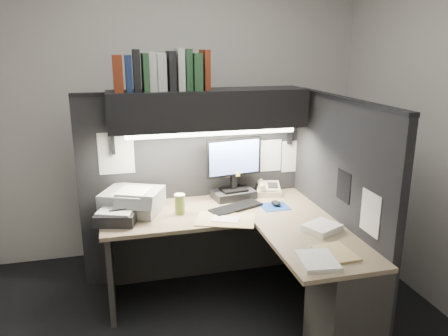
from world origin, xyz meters
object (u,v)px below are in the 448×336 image
Objects in this scene: desk at (274,272)px; printer at (133,201)px; telephone at (268,189)px; overhead_shelf at (208,109)px; keyboard at (236,208)px; monitor at (234,175)px; notebook_stack at (116,217)px; coffee_cup at (180,205)px.

printer is at bearing 143.81° from desk.
printer is (-1.17, -0.13, 0.04)m from telephone.
telephone is at bearing 73.54° from desk.
keyboard is at bearing -53.09° from overhead_shelf.
monitor is 0.36m from telephone.
printer is at bearing -173.27° from overhead_shelf.
keyboard is at bearing -130.31° from telephone.
notebook_stack is at bearing -152.83° from telephone.
monitor is at bearing 31.11° from printer.
telephone is at bearing 30.96° from printer.
monitor reaches higher than notebook_stack.
coffee_cup is at bearing 156.63° from keyboard.
overhead_shelf is at bearing -161.42° from telephone.
keyboard is 1.54× the size of notebook_stack.
notebook_stack is (-1.29, -0.33, 0.00)m from telephone.
printer is (-0.93, 0.68, 0.37)m from desk.
monitor is 0.32m from keyboard.
overhead_shelf reaches higher than notebook_stack.
overhead_shelf reaches higher than printer.
keyboard is at bearing 3.23° from notebook_stack.
keyboard is at bearing -110.33° from monitor.
overhead_shelf is 0.93m from printer.
desk is at bearing -98.20° from keyboard.
telephone is at bearing 5.70° from overhead_shelf.
overhead_shelf is 0.81m from keyboard.
coffee_cup reaches higher than telephone.
keyboard is at bearing 104.09° from desk.
telephone is 0.86m from coffee_cup.
telephone is 1.17m from printer.
desk is at bearing -93.58° from telephone.
notebook_stack is at bearing -172.14° from monitor.
coffee_cup is (-0.45, 0.01, 0.06)m from keyboard.
printer is 0.24m from notebook_stack.
telephone is at bearing 14.29° from notebook_stack.
printer is (-0.79, 0.15, 0.07)m from keyboard.
overhead_shelf is 3.64× the size of printer.
coffee_cup is 0.48m from notebook_stack.
printer reaches higher than notebook_stack.
monitor reaches higher than coffee_cup.
desk is 0.92m from monitor.
keyboard is 0.92m from notebook_stack.
desk is 1.10× the size of overhead_shelf.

